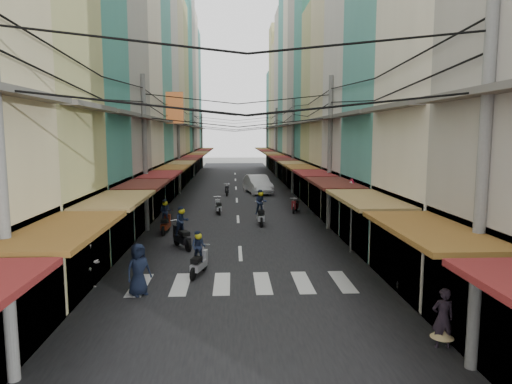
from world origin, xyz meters
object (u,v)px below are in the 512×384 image
object	(u,v)px
bicycle	(349,230)
traffic_sign	(351,198)
white_car	(258,193)
market_umbrella	(413,206)

from	to	relation	value
bicycle	traffic_sign	bearing A→B (deg)	143.28
white_car	traffic_sign	world-z (taller)	traffic_sign
market_umbrella	white_car	bearing A→B (deg)	103.22
bicycle	traffic_sign	xyz separation A→B (m)	(-1.16, -4.66, 2.40)
white_car	bicycle	distance (m)	16.10
market_umbrella	traffic_sign	distance (m)	2.54
white_car	bicycle	xyz separation A→B (m)	(4.06, -15.58, 0.00)
bicycle	market_umbrella	size ratio (longest dim) A/B	0.63
market_umbrella	bicycle	bearing A→B (deg)	99.53
bicycle	market_umbrella	distance (m)	6.48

